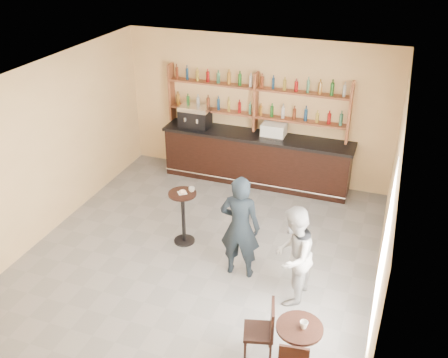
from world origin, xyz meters
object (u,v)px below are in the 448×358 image
(cafe_table, at_px, (298,348))
(chair_west, at_px, (258,331))
(pedestal_table, at_px, (183,218))
(man_main, at_px, (240,227))
(bar_counter, at_px, (256,159))
(pastry_case, at_px, (274,130))
(patron_second, at_px, (293,256))
(espresso_machine, at_px, (195,116))

(cafe_table, xyz_separation_m, chair_west, (-0.55, 0.05, 0.07))
(pedestal_table, height_order, man_main, man_main)
(pedestal_table, bearing_deg, cafe_table, -40.25)
(pedestal_table, xyz_separation_m, cafe_table, (2.61, -2.21, -0.13))
(bar_counter, distance_m, cafe_table, 5.33)
(pastry_case, height_order, chair_west, pastry_case)
(pedestal_table, relative_size, chair_west, 1.13)
(patron_second, bearing_deg, man_main, -104.74)
(pedestal_table, height_order, cafe_table, pedestal_table)
(pedestal_table, bearing_deg, bar_counter, 78.17)
(pedestal_table, xyz_separation_m, man_main, (1.25, -0.51, 0.40))
(pastry_case, distance_m, patron_second, 3.82)
(espresso_machine, bearing_deg, man_main, -56.13)
(pastry_case, bearing_deg, man_main, -91.19)
(chair_west, xyz_separation_m, patron_second, (0.15, 1.30, 0.36))
(pedestal_table, relative_size, man_main, 0.57)
(bar_counter, height_order, chair_west, bar_counter)
(pedestal_table, bearing_deg, patron_second, -21.17)
(man_main, relative_size, cafe_table, 2.38)
(cafe_table, bearing_deg, man_main, 128.75)
(bar_counter, bearing_deg, espresso_machine, 180.00)
(cafe_table, distance_m, patron_second, 1.48)
(pastry_case, distance_m, chair_west, 5.07)
(pastry_case, distance_m, pedestal_table, 2.98)
(bar_counter, bearing_deg, pedestal_table, -101.83)
(espresso_machine, xyz_separation_m, pastry_case, (1.83, 0.00, -0.08))
(bar_counter, height_order, cafe_table, bar_counter)
(chair_west, bearing_deg, bar_counter, -178.18)
(bar_counter, distance_m, chair_west, 5.10)
(cafe_table, relative_size, patron_second, 0.47)
(pastry_case, xyz_separation_m, chair_west, (1.12, -4.88, -0.84))
(patron_second, bearing_deg, espresso_machine, -134.34)
(man_main, bearing_deg, patron_second, 157.07)
(man_main, bearing_deg, cafe_table, 125.38)
(espresso_machine, height_order, man_main, man_main)
(pastry_case, distance_m, man_main, 3.27)
(pastry_case, relative_size, patron_second, 0.32)
(espresso_machine, height_order, pastry_case, espresso_machine)
(chair_west, bearing_deg, cafe_table, 69.67)
(espresso_machine, relative_size, pastry_case, 1.29)
(espresso_machine, bearing_deg, pastry_case, 0.44)
(bar_counter, bearing_deg, pastry_case, 0.00)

